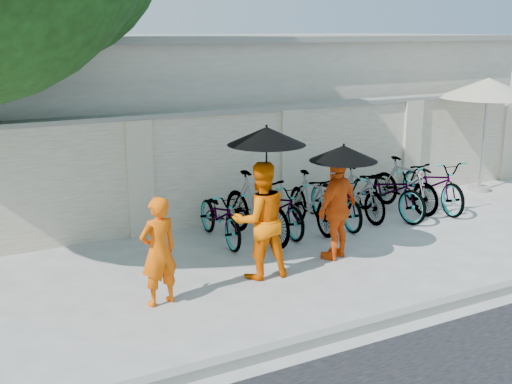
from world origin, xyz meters
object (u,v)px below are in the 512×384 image
monk_center (260,220)px  patio_umbrella (488,89)px  monk_right (337,208)px  monk_left (159,251)px

monk_center → patio_umbrella: bearing=-156.4°
monk_right → patio_umbrella: bearing=178.5°
monk_left → monk_right: size_ratio=0.90×
monk_right → patio_umbrella: size_ratio=0.65×
monk_left → patio_umbrella: patio_umbrella is taller
monk_left → patio_umbrella: 8.73m
monk_left → patio_umbrella: bearing=-175.4°
monk_center → monk_right: bearing=-169.3°
monk_right → monk_center: bearing=-17.7°
monk_left → monk_right: 3.03m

